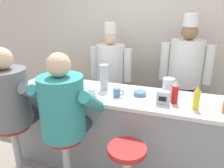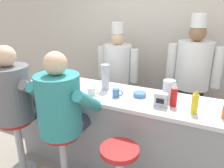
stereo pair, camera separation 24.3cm
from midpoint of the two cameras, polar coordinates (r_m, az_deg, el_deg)
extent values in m
cube|color=beige|center=(3.68, 6.46, 10.61)|extent=(10.00, 0.06, 2.70)
cube|color=gray|center=(2.72, -1.05, -12.60)|extent=(2.49, 0.63, 0.94)
cube|color=silver|center=(2.49, -1.12, -3.01)|extent=(2.54, 0.66, 0.04)
cylinder|color=red|center=(2.27, 13.21, -2.77)|extent=(0.07, 0.07, 0.19)
cone|color=white|center=(2.23, 13.45, 0.10)|extent=(0.05, 0.05, 0.05)
cylinder|color=yellow|center=(2.19, 18.28, -4.11)|extent=(0.06, 0.06, 0.19)
cone|color=yellow|center=(2.15, 18.61, -1.24)|extent=(0.05, 0.05, 0.05)
cylinder|color=orange|center=(2.22, 24.56, -5.55)|extent=(0.03, 0.03, 0.12)
cylinder|color=silver|center=(2.42, 11.72, -0.96)|extent=(0.13, 0.13, 0.21)
cube|color=silver|center=(2.41, 13.52, -0.93)|extent=(0.02, 0.02, 0.13)
cylinder|color=white|center=(2.76, -16.42, -0.88)|extent=(0.25, 0.25, 0.02)
ellipsoid|color=#E0BC60|center=(2.75, -16.46, -0.42)|extent=(0.11, 0.09, 0.03)
cylinder|color=#4C7FB7|center=(2.44, 4.50, -2.49)|extent=(0.14, 0.14, 0.05)
cylinder|color=white|center=(2.44, -8.30, -2.11)|extent=(0.09, 0.09, 0.09)
torus|color=white|center=(2.41, -7.04, -2.19)|extent=(0.06, 0.02, 0.06)
cylinder|color=#4C7AB2|center=(2.39, -1.70, -2.30)|extent=(0.08, 0.08, 0.09)
torus|color=#4C7AB2|center=(2.37, -0.54, -2.35)|extent=(0.07, 0.01, 0.07)
cylinder|color=#B7BABF|center=(2.57, -4.83, 1.62)|extent=(0.10, 0.10, 0.29)
cylinder|color=silver|center=(2.53, -4.93, 4.90)|extent=(0.10, 0.10, 0.01)
cube|color=silver|center=(2.24, 10.14, -3.58)|extent=(0.13, 0.07, 0.14)
cube|color=black|center=(2.20, 9.98, -3.95)|extent=(0.08, 0.01, 0.05)
cylinder|color=#B2B5BA|center=(2.86, -25.88, -15.64)|extent=(0.08, 0.08, 0.68)
cylinder|color=red|center=(2.70, -26.94, -9.76)|extent=(0.36, 0.36, 0.05)
cylinder|color=#33384C|center=(2.88, -25.58, -6.75)|extent=(0.16, 0.43, 0.16)
cylinder|color=#33384C|center=(2.74, -22.31, -7.59)|extent=(0.16, 0.43, 0.16)
cylinder|color=slate|center=(2.56, -28.06, -3.27)|extent=(0.43, 0.43, 0.61)
cylinder|color=slate|center=(2.45, -21.76, -2.54)|extent=(0.11, 0.46, 0.37)
sphere|color=#DBB28E|center=(2.45, -29.61, 5.76)|extent=(0.22, 0.22, 0.22)
cylinder|color=#B2B5BA|center=(2.50, -14.60, -19.66)|extent=(0.08, 0.08, 0.68)
cylinder|color=red|center=(2.31, -15.32, -13.20)|extent=(0.36, 0.36, 0.05)
cylinder|color=#33384C|center=(2.49, -14.74, -9.46)|extent=(0.16, 0.43, 0.16)
cylinder|color=#33384C|center=(2.39, -10.39, -10.44)|extent=(0.16, 0.43, 0.16)
cylinder|color=teal|center=(2.16, -16.10, -5.85)|extent=(0.43, 0.43, 0.60)
cylinder|color=teal|center=(2.38, -19.86, -2.97)|extent=(0.11, 0.46, 0.37)
cylinder|color=teal|center=(2.10, -8.26, -4.98)|extent=(0.11, 0.46, 0.37)
sphere|color=#DBB28E|center=(2.02, -17.19, 4.78)|extent=(0.22, 0.22, 0.22)
cylinder|color=red|center=(2.06, 0.41, -16.88)|extent=(0.36, 0.36, 0.05)
cube|color=#232328|center=(3.61, -2.28, -5.38)|extent=(0.33, 0.18, 0.79)
cube|color=white|center=(3.51, -2.60, -3.37)|extent=(0.30, 0.02, 0.47)
cylinder|color=white|center=(3.38, -2.43, 5.27)|extent=(0.43, 0.43, 0.59)
sphere|color=#DBB28E|center=(3.30, -2.53, 11.96)|extent=(0.20, 0.20, 0.20)
cylinder|color=white|center=(3.29, -2.57, 14.42)|extent=(0.18, 0.18, 0.16)
cylinder|color=white|center=(3.49, -6.63, 5.56)|extent=(0.12, 0.12, 0.50)
cylinder|color=white|center=(3.29, 2.01, 4.84)|extent=(0.12, 0.12, 0.50)
cube|color=#232328|center=(3.45, 15.53, -6.78)|extent=(0.35, 0.19, 0.85)
cube|color=white|center=(3.33, 15.72, -4.54)|extent=(0.32, 0.02, 0.51)
cylinder|color=white|center=(3.20, 16.73, 5.26)|extent=(0.46, 0.46, 0.64)
sphere|color=#8C6647|center=(3.13, 17.51, 12.88)|extent=(0.22, 0.22, 0.22)
cylinder|color=white|center=(3.12, 17.80, 15.68)|extent=(0.20, 0.20, 0.18)
cylinder|color=white|center=(3.23, 11.48, 5.75)|extent=(0.13, 0.13, 0.54)
cylinder|color=white|center=(3.21, 21.98, 4.62)|extent=(0.13, 0.13, 0.54)
camera|label=1|loc=(0.12, -92.86, -1.02)|focal=35.00mm
camera|label=2|loc=(0.12, 87.14, 1.02)|focal=35.00mm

